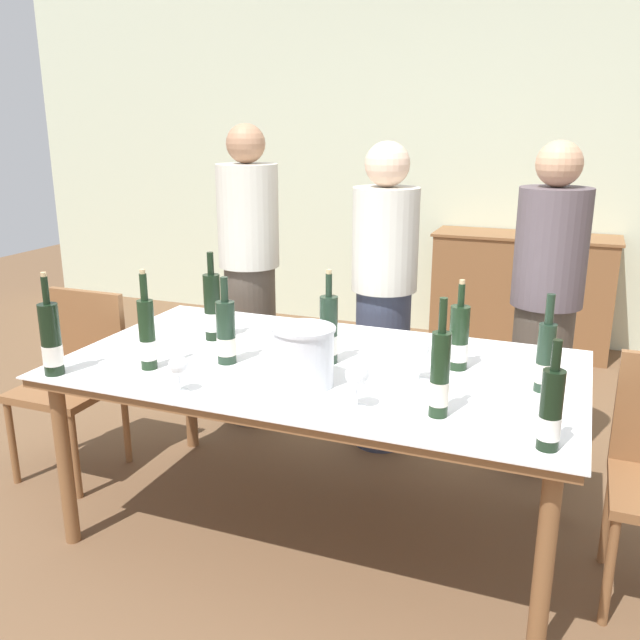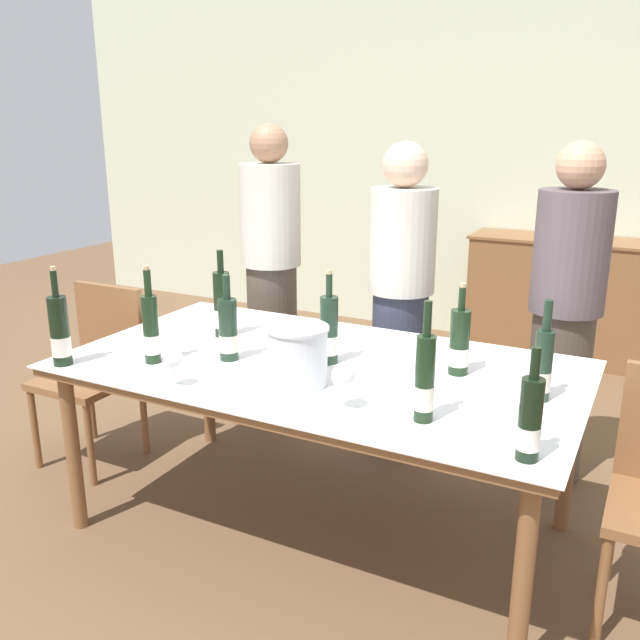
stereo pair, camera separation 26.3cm
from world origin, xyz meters
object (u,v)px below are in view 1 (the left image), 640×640
(wine_glass_0, at_px, (179,367))
(wine_bottle_7, at_px, (440,376))
(wine_glass_2, at_px, (419,352))
(wine_glass_1, at_px, (308,345))
(wine_bottle_2, at_px, (51,341))
(person_guest_right, at_px, (545,312))
(wine_bottle_4, at_px, (226,333))
(wine_bottle_5, at_px, (459,339))
(chair_left_end, at_px, (77,370))
(person_host, at_px, (250,279))
(sideboard_cabinet, at_px, (521,293))
(wine_glass_3, at_px, (357,376))
(person_guest_left, at_px, (384,300))
(wine_bottle_0, at_px, (551,411))
(wine_bottle_8, at_px, (147,335))
(ice_bucket, at_px, (304,354))
(wine_bottle_3, at_px, (329,331))
(dining_table, at_px, (320,377))
(wine_bottle_6, at_px, (545,358))
(wine_bottle_1, at_px, (213,309))

(wine_glass_0, bearing_deg, wine_bottle_7, 8.36)
(wine_glass_2, bearing_deg, wine_glass_1, -178.53)
(wine_bottle_2, relative_size, person_guest_right, 0.25)
(wine_bottle_4, xyz_separation_m, wine_bottle_7, (0.89, -0.20, 0.02))
(wine_bottle_5, height_order, chair_left_end, wine_bottle_5)
(wine_glass_1, height_order, person_host, person_host)
(sideboard_cabinet, height_order, wine_glass_3, wine_glass_3)
(person_guest_left, bearing_deg, chair_left_end, -149.24)
(wine_glass_2, height_order, chair_left_end, wine_glass_2)
(wine_bottle_7, distance_m, wine_glass_2, 0.32)
(wine_bottle_0, height_order, wine_glass_3, wine_bottle_0)
(wine_bottle_8, bearing_deg, wine_bottle_7, -1.44)
(ice_bucket, height_order, wine_bottle_3, wine_bottle_3)
(wine_bottle_0, bearing_deg, wine_bottle_7, 161.84)
(dining_table, distance_m, wine_bottle_0, 1.00)
(person_host, bearing_deg, wine_bottle_6, -28.37)
(wine_bottle_4, bearing_deg, wine_bottle_7, -12.50)
(wine_bottle_7, bearing_deg, wine_glass_2, 115.13)
(wine_bottle_3, bearing_deg, person_guest_left, 91.24)
(wine_bottle_1, xyz_separation_m, wine_glass_2, (0.96, -0.16, -0.03))
(wine_bottle_5, xyz_separation_m, wine_bottle_6, (0.32, -0.12, 0.01))
(wine_bottle_0, height_order, wine_glass_2, wine_bottle_0)
(wine_bottle_7, relative_size, wine_glass_3, 2.49)
(wine_bottle_0, relative_size, chair_left_end, 0.38)
(wine_glass_0, distance_m, person_guest_left, 1.37)
(wine_bottle_1, height_order, wine_bottle_8, wine_bottle_8)
(wine_bottle_1, distance_m, wine_bottle_8, 0.42)
(wine_bottle_2, distance_m, person_guest_left, 1.62)
(wine_bottle_6, xyz_separation_m, person_guest_left, (-0.83, 0.84, -0.07))
(wine_bottle_0, height_order, wine_bottle_4, wine_bottle_4)
(wine_bottle_3, height_order, wine_glass_1, wine_bottle_3)
(wine_bottle_4, height_order, wine_glass_2, wine_bottle_4)
(wine_bottle_7, relative_size, wine_glass_0, 2.92)
(wine_glass_2, xyz_separation_m, person_guest_left, (-0.40, 0.90, -0.06))
(dining_table, xyz_separation_m, wine_bottle_0, (0.89, -0.44, 0.18))
(wine_bottle_0, distance_m, wine_bottle_7, 0.37)
(wine_bottle_7, bearing_deg, wine_glass_3, -172.52)
(wine_glass_1, bearing_deg, wine_bottle_0, -22.87)
(sideboard_cabinet, distance_m, person_guest_left, 1.99)
(dining_table, bearing_deg, wine_bottle_1, 167.43)
(ice_bucket, height_order, wine_bottle_4, wine_bottle_4)
(ice_bucket, relative_size, person_host, 0.14)
(wine_bottle_8, distance_m, person_host, 1.20)
(wine_bottle_3, distance_m, wine_glass_1, 0.10)
(wine_bottle_1, distance_m, person_guest_right, 1.56)
(chair_left_end, relative_size, person_guest_left, 0.56)
(wine_bottle_0, xyz_separation_m, wine_glass_0, (-1.24, -0.02, -0.02))
(wine_glass_2, bearing_deg, wine_bottle_1, 170.49)
(dining_table, distance_m, chair_left_end, 1.32)
(ice_bucket, xyz_separation_m, wine_bottle_2, (-0.92, -0.25, 0.02))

